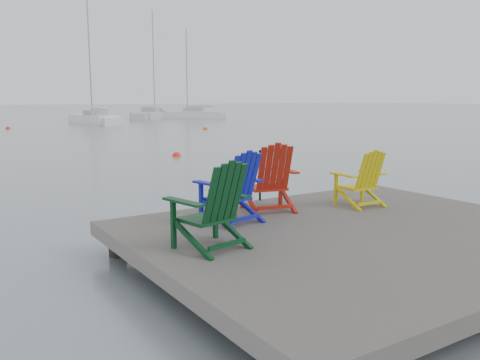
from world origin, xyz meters
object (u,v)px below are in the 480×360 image
sailboat_far (191,115)px  buoy_d (8,129)px  sailboat_near (94,120)px  buoy_c (205,129)px  chair_green (213,205)px  buoy_a (177,156)px  handrail (270,169)px  chair_blue (234,187)px  chair_yellow (362,178)px  sailboat_mid (154,115)px  chair_red (270,177)px

sailboat_far → buoy_d: 24.69m
sailboat_near → buoy_c: bearing=-74.0°
chair_green → buoy_a: chair_green is taller
handrail → chair_green: (-2.39, -2.14, -0.00)m
buoy_d → handrail: bearing=-91.2°
buoy_c → handrail: bearing=-116.6°
buoy_d → buoy_a: bearing=-83.4°
chair_blue → buoy_d: (2.24, 36.01, -1.03)m
chair_blue → chair_yellow: bearing=-15.2°
handrail → chair_blue: size_ratio=0.86×
chair_green → chair_blue: size_ratio=1.02×
chair_yellow → buoy_d: 36.21m
sailboat_near → sailboat_mid: size_ratio=0.89×
chair_blue → sailboat_near: bearing=65.0°
chair_blue → chair_red: size_ratio=0.96×
chair_yellow → handrail: bearing=128.1°
sailboat_far → buoy_d: bearing=156.9°
handrail → sailboat_mid: bearing=69.1°
handrail → buoy_d: bearing=88.8°
chair_green → chair_red: 2.25m
chair_red → buoy_c: bearing=77.5°
handrail → buoy_a: handrail is taller
buoy_d → chair_green: bearing=-94.8°
chair_green → chair_red: size_ratio=0.98×
chair_blue → sailboat_far: sailboat_far is taller
handrail → chair_yellow: size_ratio=0.95×
buoy_d → chair_yellow: bearing=-89.7°
chair_blue → chair_red: (0.91, 0.37, 0.02)m
sailboat_far → buoy_d: sailboat_far is taller
chair_green → sailboat_far: sailboat_far is taller
chair_red → sailboat_far: size_ratio=0.10×
handrail → sailboat_mid: size_ratio=0.07×
chair_blue → buoy_c: 31.15m
chair_blue → chair_red: bearing=11.4°
chair_green → chair_yellow: (3.32, 0.79, -0.06)m
sailboat_near → sailboat_far: size_ratio=1.07×
sailboat_mid → sailboat_far: size_ratio=1.21×
handrail → buoy_a: bearing=72.6°
chair_red → buoy_a: size_ratio=3.11×
chair_yellow → sailboat_mid: size_ratio=0.07×
chair_green → chair_red: bearing=25.6°
chair_red → sailboat_mid: (19.14, 49.45, -0.70)m
chair_yellow → buoy_a: 12.81m
chair_red → buoy_a: chair_red is taller
chair_green → buoy_d: 37.13m
chair_blue → chair_red: chair_red is taller
sailboat_mid → chair_blue: bearing=-70.2°
sailboat_near → buoy_a: size_ratio=32.12×
chair_yellow → buoy_a: (2.57, 12.52, -0.98)m
buoy_c → sailboat_mid: bearing=76.4°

